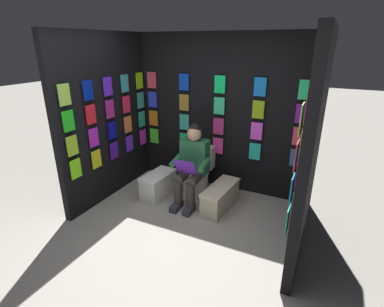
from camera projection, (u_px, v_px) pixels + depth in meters
name	position (u px, v px, depth m)	size (l,w,h in m)	color
ground_plane	(158.00, 251.00, 3.39)	(30.00, 30.00, 0.00)	#9E998E
display_wall_back	(221.00, 114.00, 4.58)	(2.87, 0.14, 2.43)	black
display_wall_left	(312.00, 147.00, 3.16)	(0.14, 1.89, 2.43)	black
display_wall_right	(107.00, 118.00, 4.33)	(0.14, 1.89, 2.43)	black
toilet	(198.00, 175.00, 4.55)	(0.41, 0.56, 0.77)	white
person_reading	(192.00, 164.00, 4.26)	(0.54, 0.69, 1.19)	#286B42
comic_longbox_near	(220.00, 197.00, 4.22)	(0.35, 0.80, 0.35)	beige
comic_longbox_far	(158.00, 185.00, 4.55)	(0.36, 0.64, 0.38)	white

